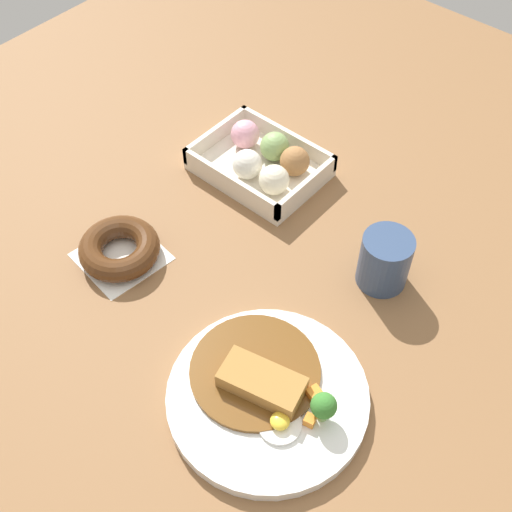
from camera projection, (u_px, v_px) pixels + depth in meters
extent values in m
plane|color=brown|center=(276.00, 275.00, 0.95)|extent=(1.60, 1.60, 0.00)
cylinder|color=white|center=(268.00, 397.00, 0.82)|extent=(0.25, 0.25, 0.02)
cylinder|color=brown|center=(255.00, 371.00, 0.83)|extent=(0.17, 0.17, 0.01)
cube|color=#A87538|center=(262.00, 382.00, 0.80)|extent=(0.11, 0.07, 0.02)
cylinder|color=white|center=(280.00, 424.00, 0.78)|extent=(0.05, 0.05, 0.00)
ellipsoid|color=yellow|center=(280.00, 421.00, 0.78)|extent=(0.02, 0.02, 0.01)
cylinder|color=#8CB766|center=(322.00, 413.00, 0.79)|extent=(0.01, 0.01, 0.02)
sphere|color=#387A2D|center=(324.00, 406.00, 0.77)|extent=(0.03, 0.03, 0.03)
cube|color=orange|center=(310.00, 420.00, 0.78)|extent=(0.02, 0.02, 0.01)
cube|color=orange|center=(314.00, 394.00, 0.80)|extent=(0.02, 0.02, 0.02)
cube|color=beige|center=(260.00, 169.00, 1.09)|extent=(0.20, 0.15, 0.01)
cube|color=beige|center=(306.00, 187.00, 1.03)|extent=(0.01, 0.15, 0.03)
cube|color=beige|center=(216.00, 134.00, 1.11)|extent=(0.01, 0.15, 0.03)
cube|color=beige|center=(287.00, 138.00, 1.11)|extent=(0.20, 0.01, 0.03)
cube|color=beige|center=(230.00, 183.00, 1.04)|extent=(0.20, 0.01, 0.03)
sphere|color=#9E6B3D|center=(295.00, 161.00, 1.05)|extent=(0.05, 0.05, 0.05)
sphere|color=#84A860|center=(275.00, 147.00, 1.08)|extent=(0.05, 0.05, 0.05)
sphere|color=pink|center=(245.00, 134.00, 1.10)|extent=(0.05, 0.05, 0.05)
sphere|color=#EFE5C6|center=(274.00, 180.00, 1.03)|extent=(0.05, 0.05, 0.05)
sphere|color=silver|center=(247.00, 164.00, 1.05)|extent=(0.05, 0.05, 0.05)
cube|color=white|center=(121.00, 256.00, 0.97)|extent=(0.13, 0.13, 0.00)
torus|color=#4C2B14|center=(119.00, 248.00, 0.96)|extent=(0.12, 0.12, 0.04)
cylinder|color=#33476B|center=(385.00, 260.00, 0.92)|extent=(0.07, 0.07, 0.09)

